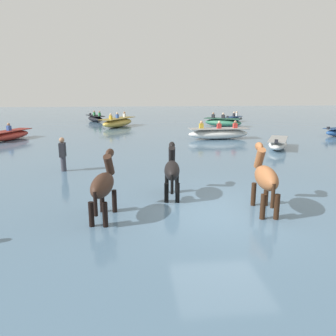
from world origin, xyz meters
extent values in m
plane|color=#84755B|center=(0.00, 0.00, 0.00)|extent=(120.00, 120.00, 0.00)
cube|color=slate|center=(0.00, 10.00, 0.16)|extent=(90.00, 90.00, 0.32)
ellipsoid|color=black|center=(-1.17, 1.27, 1.13)|extent=(0.58, 1.33, 0.51)
cylinder|color=black|center=(-1.27, 1.73, 0.44)|extent=(0.12, 0.12, 0.87)
cylinder|color=black|center=(-0.96, 1.69, 0.44)|extent=(0.12, 0.12, 0.87)
cylinder|color=black|center=(-1.37, 0.84, 0.44)|extent=(0.12, 0.12, 0.87)
cylinder|color=black|center=(-1.06, 0.80, 0.44)|extent=(0.12, 0.12, 0.87)
cylinder|color=black|center=(-1.09, 1.94, 1.45)|extent=(0.25, 0.49, 0.59)
ellipsoid|color=black|center=(-1.07, 2.06, 1.72)|extent=(0.23, 0.46, 0.22)
cylinder|color=black|center=(-1.23, 0.66, 0.89)|extent=(0.08, 0.08, 0.55)
ellipsoid|color=brown|center=(1.06, -0.16, 1.23)|extent=(0.66, 1.45, 0.56)
cylinder|color=black|center=(0.95, 0.35, 0.47)|extent=(0.13, 0.13, 0.95)
cylinder|color=black|center=(1.29, 0.30, 0.47)|extent=(0.13, 0.13, 0.95)
cylinder|color=black|center=(0.83, -0.62, 0.47)|extent=(0.13, 0.13, 0.95)
cylinder|color=black|center=(1.16, -0.67, 0.47)|extent=(0.13, 0.13, 0.95)
cylinder|color=brown|center=(1.15, 0.57, 1.58)|extent=(0.28, 0.54, 0.64)
ellipsoid|color=brown|center=(1.17, 0.71, 1.87)|extent=(0.26, 0.50, 0.24)
cylinder|color=black|center=(0.97, -0.82, 0.97)|extent=(0.09, 0.09, 0.60)
ellipsoid|color=#382319|center=(-3.01, -0.19, 1.17)|extent=(0.68, 1.40, 0.53)
cylinder|color=black|center=(-3.09, 0.30, 0.45)|extent=(0.12, 0.12, 0.91)
cylinder|color=black|center=(-2.77, 0.24, 0.45)|extent=(0.12, 0.12, 0.91)
cylinder|color=black|center=(-3.25, -0.63, 0.45)|extent=(0.12, 0.12, 0.91)
cylinder|color=black|center=(-2.93, -0.68, 0.45)|extent=(0.12, 0.12, 0.91)
cylinder|color=#382319|center=(-2.89, 0.50, 1.51)|extent=(0.29, 0.52, 0.61)
ellipsoid|color=#382319|center=(-2.86, 0.63, 1.79)|extent=(0.27, 0.48, 0.23)
cylinder|color=black|center=(-3.12, -0.82, 0.93)|extent=(0.09, 0.09, 0.57)
ellipsoid|color=black|center=(-5.91, 25.27, 0.60)|extent=(2.23, 3.22, 0.56)
cube|color=black|center=(-5.91, 25.27, 0.90)|extent=(2.14, 3.09, 0.04)
cube|color=black|center=(-6.54, 26.60, 0.97)|extent=(0.20, 0.18, 0.18)
cube|color=#388E51|center=(-5.41, 24.55, 1.07)|extent=(0.27, 0.31, 0.30)
sphere|color=#A37556|center=(-5.41, 24.55, 1.31)|extent=(0.18, 0.18, 0.18)
cube|color=#388E51|center=(-5.99, 25.23, 1.07)|extent=(0.27, 0.31, 0.30)
sphere|color=#A37556|center=(-5.99, 25.23, 1.31)|extent=(0.18, 0.18, 0.18)
ellipsoid|color=#28518E|center=(7.52, 23.48, 0.56)|extent=(2.35, 2.35, 0.48)
cube|color=navy|center=(7.52, 23.48, 0.82)|extent=(2.26, 2.25, 0.04)
cube|color=black|center=(6.69, 22.65, 0.89)|extent=(0.20, 0.20, 0.18)
cube|color=white|center=(7.99, 23.98, 0.99)|extent=(0.31, 0.31, 0.30)
sphere|color=beige|center=(7.99, 23.98, 1.23)|extent=(0.18, 0.18, 0.18)
cube|color=#232328|center=(7.56, 23.44, 0.99)|extent=(0.31, 0.31, 0.30)
sphere|color=beige|center=(7.56, 23.44, 1.23)|extent=(0.18, 0.18, 0.18)
ellipsoid|color=silver|center=(3.16, 12.50, 0.64)|extent=(3.93, 1.37, 0.65)
cube|color=gray|center=(3.16, 12.50, 0.99)|extent=(3.78, 1.31, 0.04)
cube|color=red|center=(4.24, 12.53, 1.16)|extent=(0.27, 0.19, 0.30)
sphere|color=#A37556|center=(4.24, 12.53, 1.40)|extent=(0.18, 0.18, 0.18)
cube|color=red|center=(3.16, 12.40, 1.16)|extent=(0.27, 0.19, 0.30)
sphere|color=beige|center=(3.16, 12.40, 1.40)|extent=(0.18, 0.18, 0.18)
cube|color=gold|center=(2.06, 12.60, 1.16)|extent=(0.27, 0.19, 0.30)
sphere|color=tan|center=(2.06, 12.60, 1.40)|extent=(0.18, 0.18, 0.18)
cube|color=black|center=(10.66, 12.68, 0.91)|extent=(0.16, 0.19, 0.18)
ellipsoid|color=#337556|center=(5.45, 19.74, 0.64)|extent=(3.32, 2.74, 0.64)
cube|color=#1E4634|center=(5.45, 19.74, 0.98)|extent=(3.18, 2.63, 0.04)
cube|color=black|center=(6.73, 18.89, 1.05)|extent=(0.19, 0.20, 0.18)
cube|color=#232328|center=(4.71, 20.24, 1.15)|extent=(0.32, 0.29, 0.30)
sphere|color=#A37556|center=(4.71, 20.24, 1.39)|extent=(0.18, 0.18, 0.18)
cube|color=#232328|center=(5.45, 19.74, 1.15)|extent=(0.32, 0.29, 0.30)
sphere|color=beige|center=(5.45, 19.74, 1.39)|extent=(0.18, 0.18, 0.18)
ellipsoid|color=#BC382D|center=(-9.95, 13.55, 0.59)|extent=(2.13, 3.39, 0.54)
cube|color=maroon|center=(-9.95, 13.55, 0.88)|extent=(2.05, 3.25, 0.04)
cube|color=#3356A8|center=(-9.94, 13.54, 1.05)|extent=(0.26, 0.31, 0.30)
sphere|color=#A37556|center=(-9.94, 13.54, 1.29)|extent=(0.18, 0.18, 0.18)
ellipsoid|color=gold|center=(-3.51, 20.26, 0.67)|extent=(3.11, 4.16, 0.70)
cube|color=olive|center=(-3.51, 20.26, 1.04)|extent=(2.98, 3.99, 0.04)
cube|color=gold|center=(-4.01, 19.24, 1.21)|extent=(0.28, 0.31, 0.30)
sphere|color=beige|center=(-4.01, 19.24, 1.45)|extent=(0.18, 0.18, 0.18)
cube|color=#3356A8|center=(-3.54, 20.28, 1.21)|extent=(0.28, 0.31, 0.30)
sphere|color=beige|center=(-3.54, 20.28, 1.45)|extent=(0.18, 0.18, 0.18)
cube|color=white|center=(-2.95, 21.25, 1.21)|extent=(0.28, 0.31, 0.30)
sphere|color=#A37556|center=(-2.95, 21.25, 1.45)|extent=(0.18, 0.18, 0.18)
ellipsoid|color=silver|center=(5.42, 8.74, 0.57)|extent=(2.11, 2.87, 0.50)
cube|color=gray|center=(5.42, 8.74, 0.83)|extent=(2.02, 2.75, 0.04)
cube|color=black|center=(4.79, 7.57, 0.90)|extent=(0.20, 0.18, 0.18)
cylinder|color=#383842|center=(-4.95, 4.87, 0.44)|extent=(0.20, 0.20, 0.88)
cube|color=#232328|center=(-4.95, 4.87, 1.15)|extent=(0.22, 0.33, 0.54)
sphere|color=#A37556|center=(-4.95, 4.87, 1.53)|extent=(0.20, 0.20, 0.20)
camera|label=1|loc=(-2.26, -7.81, 3.39)|focal=35.03mm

